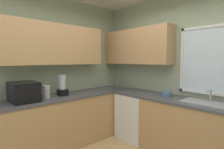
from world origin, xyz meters
name	(u,v)px	position (x,y,z in m)	size (l,w,h in m)	color
room_shell	(123,42)	(-0.34, 0.44, 1.78)	(3.66, 3.41, 2.77)	#9EAD8E
counter_run_left	(59,122)	(-1.46, 0.00, 0.46)	(0.65, 3.02, 0.91)	tan
counter_run_back	(188,129)	(0.21, 1.34, 0.46)	(2.75, 0.65, 0.91)	tan
dishwasher	(136,116)	(-0.80, 1.31, 0.43)	(0.60, 0.60, 0.87)	white
microwave	(24,92)	(-1.46, -0.54, 1.06)	(0.48, 0.36, 0.29)	black
kettle	(46,92)	(-1.44, -0.20, 1.01)	(0.11, 0.11, 0.21)	#B7B7BC
sink_assembly	(207,103)	(0.46, 1.34, 0.92)	(0.65, 0.40, 0.19)	#9EA0A5
bowl	(167,94)	(-0.17, 1.34, 0.96)	(0.17, 0.17, 0.09)	#4C7099
blender_appliance	(62,86)	(-1.46, 0.09, 1.07)	(0.15, 0.15, 0.36)	black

